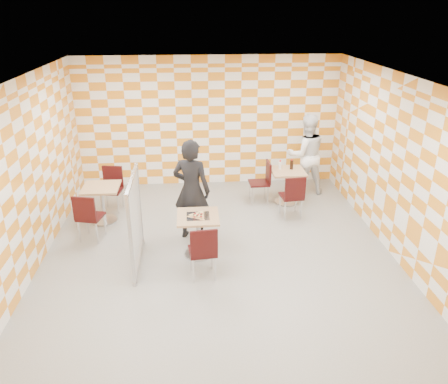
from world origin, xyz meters
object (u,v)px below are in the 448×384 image
object	(u,v)px
man_dark	(192,190)
sport_bottle	(280,165)
chair_empty_near	(88,214)
soda_bottle	(292,165)
chair_empty_far	(112,185)
man_white	(306,155)
main_table	(198,228)
chair_main_front	(203,249)
empty_table	(102,198)
second_table	(287,181)
chair_second_front	(293,194)
partition	(136,221)
chair_second_side	(263,179)

from	to	relation	value
man_dark	sport_bottle	size ratio (longest dim) A/B	9.45
chair_empty_near	soda_bottle	bearing A→B (deg)	20.16
chair_empty_far	man_white	size ratio (longest dim) A/B	0.50
main_table	chair_empty_far	world-z (taller)	chair_empty_far
chair_main_front	man_white	bearing A→B (deg)	53.86
main_table	chair_empty_far	distance (m)	2.66
chair_empty_far	sport_bottle	world-z (taller)	sport_bottle
empty_table	man_white	distance (m)	4.50
chair_empty_far	second_table	bearing A→B (deg)	0.41
chair_empty_far	main_table	bearing A→B (deg)	-48.89
chair_second_front	chair_empty_far	xyz separation A→B (m)	(-3.66, 0.75, 0.00)
chair_main_front	partition	world-z (taller)	partition
chair_empty_near	partition	distance (m)	1.28
sport_bottle	chair_main_front	bearing A→B (deg)	-121.28
main_table	chair_empty_near	size ratio (longest dim) A/B	0.81
chair_empty_near	man_dark	bearing A→B (deg)	0.35
man_white	empty_table	bearing A→B (deg)	10.21
second_table	chair_second_side	xyz separation A→B (m)	(-0.51, 0.07, 0.04)
empty_table	sport_bottle	distance (m)	3.75
empty_table	partition	size ratio (longest dim) A/B	0.48
man_dark	soda_bottle	xyz separation A→B (m)	(2.15, 1.46, -0.09)
partition	sport_bottle	world-z (taller)	partition
chair_second_front	man_dark	world-z (taller)	man_dark
chair_empty_near	empty_table	bearing A→B (deg)	82.19
second_table	chair_second_front	distance (m)	0.78
chair_empty_near	sport_bottle	bearing A→B (deg)	21.82
main_table	soda_bottle	xyz separation A→B (m)	(2.05, 2.10, 0.34)
chair_main_front	man_dark	size ratio (longest dim) A/B	0.49
empty_table	chair_main_front	size ratio (longest dim) A/B	0.81
chair_second_side	chair_empty_near	xyz separation A→B (m)	(-3.42, -1.48, 0.00)
empty_table	chair_second_side	xyz separation A→B (m)	(3.31, 0.68, 0.04)
soda_bottle	chair_empty_near	bearing A→B (deg)	-159.84
second_table	partition	bearing A→B (deg)	-143.23
chair_empty_near	partition	world-z (taller)	partition
second_table	chair_empty_near	bearing A→B (deg)	-160.32
empty_table	chair_empty_far	distance (m)	0.59
chair_main_front	soda_bottle	world-z (taller)	soda_bottle
chair_empty_far	chair_second_front	bearing A→B (deg)	-11.60
empty_table	chair_main_front	xyz separation A→B (m)	(1.92, -2.17, 0.04)
chair_second_front	soda_bottle	bearing A→B (deg)	80.58
chair_empty_near	man_dark	xyz separation A→B (m)	(1.87, 0.01, 0.40)
main_table	second_table	size ratio (longest dim) A/B	1.00
man_dark	chair_second_front	bearing A→B (deg)	-142.51
main_table	chair_empty_far	size ratio (longest dim) A/B	0.81
main_table	soda_bottle	world-z (taller)	soda_bottle
empty_table	soda_bottle	bearing A→B (deg)	9.84
chair_second_side	chair_empty_far	size ratio (longest dim) A/B	1.00
chair_second_side	chair_empty_near	bearing A→B (deg)	-156.64
chair_main_front	chair_empty_far	bearing A→B (deg)	123.34
man_white	partition	bearing A→B (deg)	33.80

